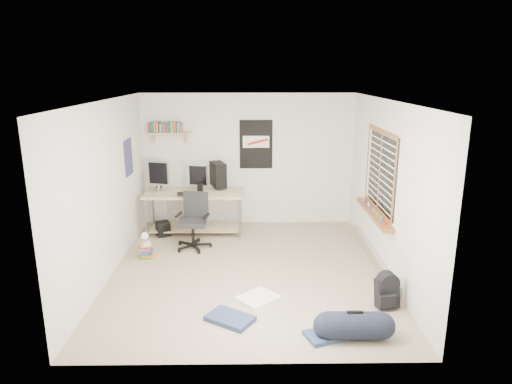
{
  "coord_description": "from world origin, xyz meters",
  "views": [
    {
      "loc": [
        0.03,
        -6.29,
        2.9
      ],
      "look_at": [
        0.12,
        0.28,
        1.14
      ],
      "focal_mm": 32.0,
      "sensor_mm": 36.0,
      "label": 1
    }
  ],
  "objects_px": {
    "office_chair": "(193,220)",
    "backpack": "(387,293)",
    "desk": "(195,213)",
    "duffel_bag": "(354,327)",
    "book_stack": "(146,249)"
  },
  "relations": [
    {
      "from": "backpack",
      "to": "desk",
      "type": "bearing_deg",
      "value": 124.67
    },
    {
      "from": "office_chair",
      "to": "duffel_bag",
      "type": "height_order",
      "value": "office_chair"
    },
    {
      "from": "desk",
      "to": "duffel_bag",
      "type": "relative_size",
      "value": 2.9
    },
    {
      "from": "desk",
      "to": "duffel_bag",
      "type": "bearing_deg",
      "value": -83.11
    },
    {
      "from": "book_stack",
      "to": "backpack",
      "type": "bearing_deg",
      "value": -25.74
    },
    {
      "from": "office_chair",
      "to": "backpack",
      "type": "bearing_deg",
      "value": -26.05
    },
    {
      "from": "office_chair",
      "to": "duffel_bag",
      "type": "relative_size",
      "value": 1.53
    },
    {
      "from": "office_chair",
      "to": "duffel_bag",
      "type": "distance_m",
      "value": 3.46
    },
    {
      "from": "backpack",
      "to": "book_stack",
      "type": "height_order",
      "value": "backpack"
    },
    {
      "from": "desk",
      "to": "office_chair",
      "type": "relative_size",
      "value": 1.89
    },
    {
      "from": "desk",
      "to": "book_stack",
      "type": "distance_m",
      "value": 1.38
    },
    {
      "from": "desk",
      "to": "backpack",
      "type": "bearing_deg",
      "value": -70.9
    },
    {
      "from": "duffel_bag",
      "to": "book_stack",
      "type": "xyz_separation_m",
      "value": [
        -2.81,
        2.3,
        0.01
      ]
    },
    {
      "from": "backpack",
      "to": "duffel_bag",
      "type": "relative_size",
      "value": 0.6
    },
    {
      "from": "backpack",
      "to": "book_stack",
      "type": "distance_m",
      "value": 3.74
    }
  ]
}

